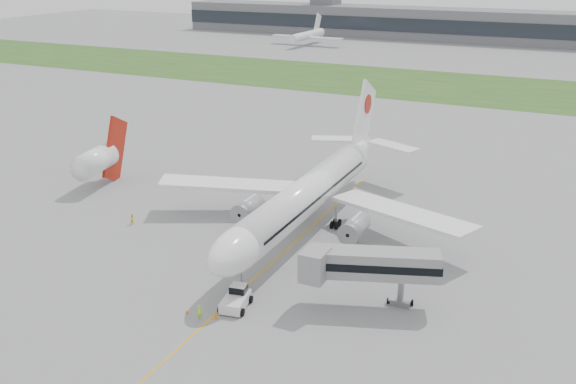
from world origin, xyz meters
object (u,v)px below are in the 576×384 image
at_px(pushback_tug, 236,298).
at_px(ground_crew_near, 199,312).
at_px(airliner, 310,192).
at_px(neighbor_aircraft, 98,160).
at_px(jet_bridge, 367,264).

xyz_separation_m(pushback_tug, ground_crew_near, (-2.33, -3.98, -0.19)).
bearing_deg(ground_crew_near, pushback_tug, -137.08).
bearing_deg(airliner, pushback_tug, -87.03).
relative_size(airliner, ground_crew_near, 32.42).
xyz_separation_m(ground_crew_near, neighbor_aircraft, (-38.28, 28.74, 3.89)).
bearing_deg(neighbor_aircraft, jet_bridge, -29.36).
xyz_separation_m(airliner, neighbor_aircraft, (-39.41, 1.48, -0.94)).
height_order(airliner, ground_crew_near, airliner).
height_order(pushback_tug, jet_bridge, jet_bridge).
bearing_deg(airliner, jet_bridge, -50.21).
bearing_deg(pushback_tug, ground_crew_near, -130.33).
xyz_separation_m(pushback_tug, jet_bridge, (12.98, 6.25, 4.12)).
height_order(pushback_tug, ground_crew_near, pushback_tug).
relative_size(jet_bridge, ground_crew_near, 8.73).
distance_m(airliner, jet_bridge, 22.17).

